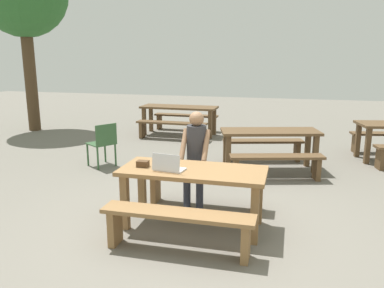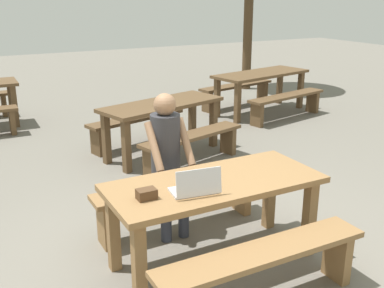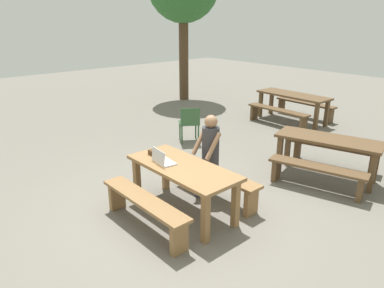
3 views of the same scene
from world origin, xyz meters
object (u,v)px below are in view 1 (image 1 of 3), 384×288
at_px(laptop, 168,167).
at_px(small_pouch, 143,164).
at_px(plastic_chair, 103,143).
at_px(picnic_table_mid, 270,137).
at_px(person_seated, 196,153).
at_px(picnic_table_rear, 179,111).
at_px(picnic_table_front, 193,178).

height_order(laptop, small_pouch, laptop).
xyz_separation_m(laptop, plastic_chair, (-2.04, 2.30, -0.34)).
height_order(plastic_chair, picnic_table_mid, plastic_chair).
distance_m(small_pouch, plastic_chair, 2.79).
bearing_deg(person_seated, small_pouch, -125.30).
height_order(person_seated, plastic_chair, person_seated).
relative_size(picnic_table_mid, picnic_table_rear, 0.93).
bearing_deg(person_seated, plastic_chair, 145.44).
bearing_deg(picnic_table_front, laptop, -148.92).
xyz_separation_m(person_seated, picnic_table_rear, (-1.63, 4.78, -0.14)).
relative_size(person_seated, plastic_chair, 1.60).
xyz_separation_m(small_pouch, picnic_table_mid, (1.39, 2.78, -0.16)).
bearing_deg(laptop, plastic_chair, -40.77).
bearing_deg(person_seated, laptop, -99.89).
bearing_deg(laptop, picnic_table_mid, -102.01).
distance_m(person_seated, plastic_chair, 2.66).
height_order(laptop, person_seated, person_seated).
distance_m(picnic_table_front, laptop, 0.35).
distance_m(laptop, picnic_table_mid, 3.06).
bearing_deg(picnic_table_rear, person_seated, -69.92).
height_order(laptop, picnic_table_rear, laptop).
bearing_deg(person_seated, picnic_table_mid, 66.82).
height_order(picnic_table_front, laptop, laptop).
distance_m(laptop, small_pouch, 0.37).
bearing_deg(picnic_table_front, picnic_table_rear, 107.91).
relative_size(small_pouch, person_seated, 0.11).
bearing_deg(plastic_chair, picnic_table_front, 79.67).
relative_size(laptop, plastic_chair, 0.45).
distance_m(picnic_table_front, person_seated, 0.67).
bearing_deg(small_pouch, laptop, -14.29).
height_order(picnic_table_front, small_pouch, small_pouch).
distance_m(plastic_chair, picnic_table_rear, 3.33).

